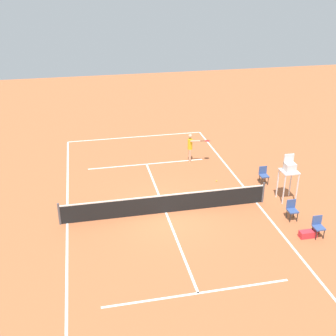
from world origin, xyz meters
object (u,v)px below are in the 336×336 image
courtside_chair_far (292,209)px  courtside_chair_mid (264,174)px  equipment_bag (308,234)px  umpire_chair (289,171)px  player_serving (191,145)px  courtside_chair_near (318,226)px  tennis_ball (217,181)px

courtside_chair_far → courtside_chair_mid: bearing=-93.3°
equipment_bag → umpire_chair: bearing=-99.7°
umpire_chair → equipment_bag: size_ratio=3.17×
player_serving → courtside_chair_near: size_ratio=1.86×
player_serving → umpire_chair: 6.53m
player_serving → courtside_chair_near: 9.39m
courtside_chair_far → equipment_bag: bearing=91.4°
courtside_chair_near → equipment_bag: bearing=-2.8°
tennis_ball → courtside_chair_mid: (-2.38, 0.72, 0.50)m
player_serving → equipment_bag: size_ratio=2.32×
courtside_chair_near → courtside_chair_mid: (0.23, -5.18, 0.00)m
player_serving → courtside_chair_mid: player_serving is taller
player_serving → tennis_ball: size_ratio=25.92×
player_serving → courtside_chair_near: bearing=29.4°
tennis_ball → equipment_bag: 6.29m
umpire_chair → courtside_chair_mid: bearing=-78.7°
player_serving → courtside_chair_far: 7.82m
player_serving → umpire_chair: (-3.48, 5.50, 0.55)m
umpire_chair → player_serving: bearing=-57.7°
courtside_chair_mid → equipment_bag: bearing=88.1°
courtside_chair_mid → equipment_bag: 5.18m
tennis_ball → player_serving: bearing=-76.0°
umpire_chair → courtside_chair_mid: 2.23m
tennis_ball → courtside_chair_near: bearing=113.9°
umpire_chair → equipment_bag: 3.61m
courtside_chair_near → courtside_chair_mid: bearing=-87.5°
tennis_ball → courtside_chair_far: 4.92m
player_serving → equipment_bag: 9.27m
tennis_ball → courtside_chair_near: courtside_chair_near is taller
umpire_chair → courtside_chair_mid: (0.38, -1.91, -1.07)m
courtside_chair_mid → player_serving: bearing=-49.2°
courtside_chair_mid → equipment_bag: size_ratio=1.25×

